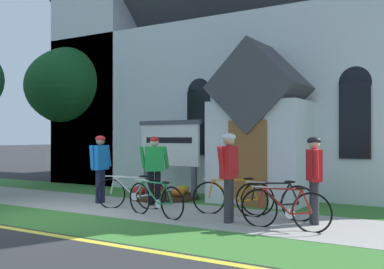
# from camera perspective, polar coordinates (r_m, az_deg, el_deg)

# --- Properties ---
(ground) EXTENTS (140.00, 140.00, 0.00)m
(ground) POSITION_cam_1_polar(r_m,az_deg,el_deg) (13.24, -4.27, -7.65)
(ground) COLOR #2B2B2D
(sidewalk_slab) EXTENTS (32.00, 2.50, 0.01)m
(sidewalk_slab) POSITION_cam_1_polar(r_m,az_deg,el_deg) (11.08, -7.64, -9.07)
(sidewalk_slab) COLOR #99968E
(sidewalk_slab) RESTS_ON ground
(grass_verge) EXTENTS (32.00, 1.68, 0.01)m
(grass_verge) POSITION_cam_1_polar(r_m,az_deg,el_deg) (9.57, -15.67, -10.48)
(grass_verge) COLOR #38722D
(grass_verge) RESTS_ON ground
(church_lawn) EXTENTS (24.00, 1.95, 0.01)m
(church_lawn) POSITION_cam_1_polar(r_m,az_deg,el_deg) (12.87, -1.34, -7.85)
(church_lawn) COLOR #38722D
(church_lawn) RESTS_ON ground
(curb_paint_stripe) EXTENTS (28.00, 0.16, 0.01)m
(curb_paint_stripe) POSITION_cam_1_polar(r_m,az_deg,el_deg) (8.93, -20.41, -11.21)
(curb_paint_stripe) COLOR yellow
(curb_paint_stripe) RESTS_ON ground
(church_building) EXTENTS (13.35, 11.52, 13.94)m
(church_building) POSITION_cam_1_polar(r_m,az_deg,el_deg) (18.10, 7.06, 10.36)
(church_building) COLOR silver
(church_building) RESTS_ON ground
(church_sign) EXTENTS (2.14, 0.29, 2.15)m
(church_sign) POSITION_cam_1_polar(r_m,az_deg,el_deg) (12.66, -2.86, -1.46)
(church_sign) COLOR #474C56
(church_sign) RESTS_ON ground
(flower_bed) EXTENTS (1.87, 1.87, 0.34)m
(flower_bed) POSITION_cam_1_polar(r_m,az_deg,el_deg) (12.55, -3.57, -7.59)
(flower_bed) COLOR #382319
(flower_bed) RESTS_ON ground
(bicycle_red) EXTENTS (1.74, 0.11, 0.83)m
(bicycle_red) POSITION_cam_1_polar(r_m,az_deg,el_deg) (9.60, 10.38, -8.17)
(bicycle_red) COLOR black
(bicycle_red) RESTS_ON ground
(bicycle_green) EXTENTS (1.61, 0.62, 0.82)m
(bicycle_green) POSITION_cam_1_polar(r_m,az_deg,el_deg) (10.86, -7.66, -7.29)
(bicycle_green) COLOR black
(bicycle_green) RESTS_ON ground
(bicycle_blue) EXTENTS (1.72, 0.44, 0.79)m
(bicycle_blue) POSITION_cam_1_polar(r_m,az_deg,el_deg) (9.77, -4.61, -8.13)
(bicycle_blue) COLOR black
(bicycle_blue) RESTS_ON ground
(bicycle_black) EXTENTS (1.69, 0.65, 0.83)m
(bicycle_black) POSITION_cam_1_polar(r_m,az_deg,el_deg) (10.02, 5.21, -7.85)
(bicycle_black) COLOR black
(bicycle_black) RESTS_ON ground
(bicycle_silver) EXTENTS (1.73, 0.08, 0.82)m
(bicycle_silver) POSITION_cam_1_polar(r_m,az_deg,el_deg) (8.56, 11.61, -9.15)
(bicycle_silver) COLOR black
(bicycle_silver) RESTS_ON ground
(cyclist_in_orange_jersey) EXTENTS (0.59, 0.51, 1.71)m
(cyclist_in_orange_jersey) POSITION_cam_1_polar(r_m,az_deg,el_deg) (11.28, -4.74, -3.81)
(cyclist_in_orange_jersey) COLOR black
(cyclist_in_orange_jersey) RESTS_ON ground
(cyclist_in_green_jersey) EXTENTS (0.30, 0.77, 1.77)m
(cyclist_in_green_jersey) POSITION_cam_1_polar(r_m,az_deg,el_deg) (9.01, 4.65, -4.40)
(cyclist_in_green_jersey) COLOR #2D2D33
(cyclist_in_green_jersey) RESTS_ON ground
(cyclist_in_white_jersey) EXTENTS (0.42, 0.69, 1.70)m
(cyclist_in_white_jersey) POSITION_cam_1_polar(r_m,az_deg,el_deg) (9.12, 15.09, -4.68)
(cyclist_in_white_jersey) COLOR #2D2D33
(cyclist_in_white_jersey) RESTS_ON ground
(cyclist_in_red_jersey) EXTENTS (0.29, 0.75, 1.73)m
(cyclist_in_red_jersey) POSITION_cam_1_polar(r_m,az_deg,el_deg) (11.85, -11.44, -3.56)
(cyclist_in_red_jersey) COLOR #191E38
(cyclist_in_red_jersey) RESTS_ON ground
(yard_deciduous_tree) EXTENTS (3.92, 3.92, 5.13)m
(yard_deciduous_tree) POSITION_cam_1_polar(r_m,az_deg,el_deg) (17.99, -14.19, 5.80)
(yard_deciduous_tree) COLOR #3D2D1E
(yard_deciduous_tree) RESTS_ON ground
(distant_hill) EXTENTS (80.72, 40.75, 23.16)m
(distant_hill) POSITION_cam_1_polar(r_m,az_deg,el_deg) (65.70, 16.60, -1.74)
(distant_hill) COLOR #847A5B
(distant_hill) RESTS_ON ground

